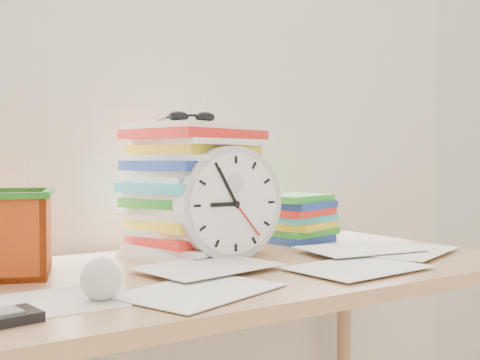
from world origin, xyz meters
TOP-DOWN VIEW (x-y plane):
  - curtain at (0.00, 1.98)m, footprint 2.40×0.01m
  - desk at (0.00, 1.60)m, footprint 1.40×0.70m
  - paper_stack at (0.05, 1.81)m, footprint 0.40×0.36m
  - clock at (0.06, 1.67)m, footprint 0.27×0.05m
  - sunglasses at (0.01, 1.76)m, footprint 0.16×0.14m
  - book_stack at (0.40, 1.83)m, footprint 0.28×0.24m
  - crumpled_ball at (-0.34, 1.44)m, footprint 0.07×0.07m
  - scattered_papers at (0.00, 1.60)m, footprint 1.26×0.42m

SIDE VIEW (x-z plane):
  - desk at x=0.00m, z-range 0.30..1.05m
  - scattered_papers at x=0.00m, z-range 0.75..0.77m
  - crumpled_ball at x=-0.34m, z-range 0.75..0.82m
  - book_stack at x=0.40m, z-range 0.75..0.89m
  - clock at x=0.06m, z-range 0.75..1.02m
  - paper_stack at x=0.05m, z-range 0.75..1.08m
  - sunglasses at x=0.01m, z-range 1.08..1.11m
  - curtain at x=0.00m, z-range 0.05..2.55m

